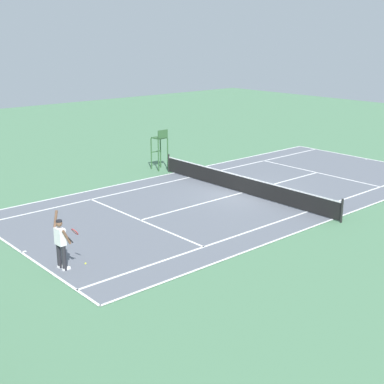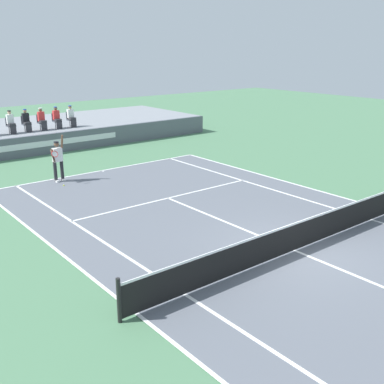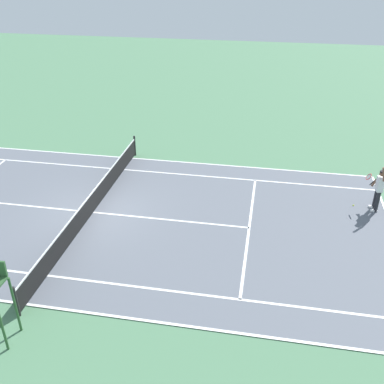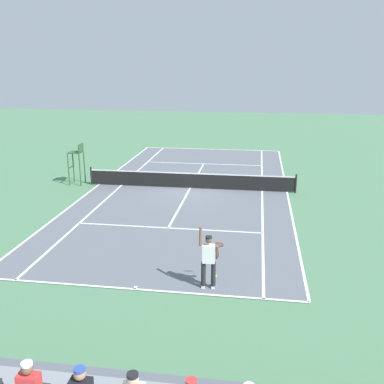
{
  "view_description": "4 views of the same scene",
  "coord_description": "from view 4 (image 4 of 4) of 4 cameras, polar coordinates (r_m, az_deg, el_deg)",
  "views": [
    {
      "loc": [
        -18.24,
        19.4,
        7.86
      ],
      "look_at": [
        -0.7,
        4.0,
        1.0
      ],
      "focal_mm": 50.42,
      "sensor_mm": 36.0,
      "label": 1
    },
    {
      "loc": [
        -10.34,
        -8.03,
        5.82
      ],
      "look_at": [
        -0.7,
        4.0,
        1.0
      ],
      "focal_mm": 43.99,
      "sensor_mm": 36.0,
      "label": 2
    },
    {
      "loc": [
        14.69,
        6.82,
        9.59
      ],
      "look_at": [
        -0.7,
        4.0,
        1.0
      ],
      "focal_mm": 41.65,
      "sensor_mm": 36.0,
      "label": 3
    },
    {
      "loc": [
        -3.71,
        24.2,
        7.07
      ],
      "look_at": [
        -0.7,
        4.0,
        1.0
      ],
      "focal_mm": 41.33,
      "sensor_mm": 36.0,
      "label": 4
    }
  ],
  "objects": [
    {
      "name": "court",
      "position": [
        25.48,
        -0.24,
        0.47
      ],
      "size": [
        11.08,
        23.88,
        0.03
      ],
      "color": "slate",
      "rests_on": "ground"
    },
    {
      "name": "ground_plane",
      "position": [
        25.49,
        -0.24,
        0.45
      ],
      "size": [
        80.0,
        80.0,
        0.0
      ],
      "primitive_type": "plane",
      "color": "#4C7A56"
    },
    {
      "name": "umpire_chair",
      "position": [
        26.94,
        -14.62,
        4.2
      ],
      "size": [
        0.77,
        0.77,
        2.44
      ],
      "color": "#2D562D",
      "rests_on": "ground"
    },
    {
      "name": "net",
      "position": [
        25.35,
        -0.24,
        1.58
      ],
      "size": [
        11.98,
        0.1,
        1.07
      ],
      "color": "black",
      "rests_on": "ground"
    },
    {
      "name": "tennis_ball",
      "position": [
        15.34,
        3.09,
        -10.77
      ],
      "size": [
        0.07,
        0.07,
        0.07
      ],
      "primitive_type": "sphere",
      "color": "#D1E533",
      "rests_on": "ground"
    },
    {
      "name": "tennis_player",
      "position": [
        14.22,
        2.18,
        -8.76
      ],
      "size": [
        0.76,
        0.66,
        2.08
      ],
      "color": "#232328",
      "rests_on": "ground"
    }
  ]
}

